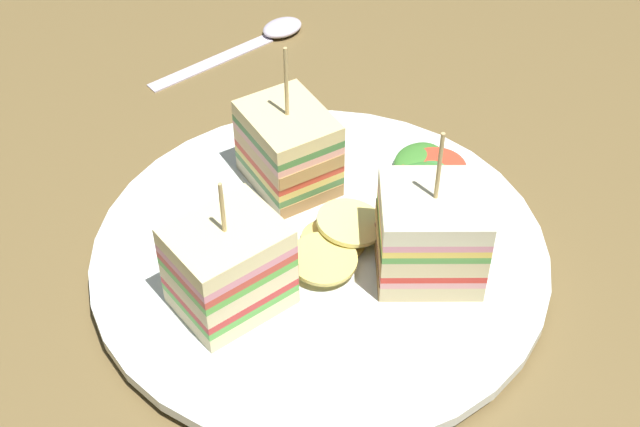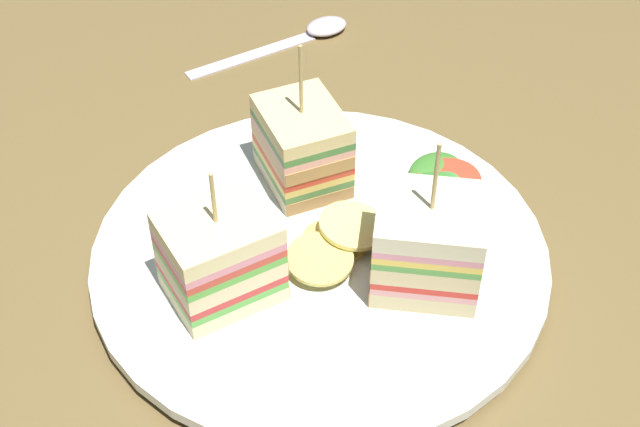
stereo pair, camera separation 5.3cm
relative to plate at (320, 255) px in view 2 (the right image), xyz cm
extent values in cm
cube|color=brown|center=(0.00, 0.00, -1.75)|extent=(111.34, 85.09, 1.80)
cylinder|color=white|center=(0.00, 0.00, -0.54)|extent=(17.36, 17.36, 0.63)
cylinder|color=white|center=(0.00, 0.00, 0.17)|extent=(28.00, 28.00, 0.78)
cube|color=#D5BF89|center=(-4.76, 4.60, 1.13)|extent=(7.97, 7.76, 1.15)
cube|color=#9E7242|center=(-2.21, 3.11, 1.13)|extent=(2.90, 4.75, 1.15)
cube|color=pink|center=(-4.76, 4.60, 1.94)|extent=(7.97, 7.76, 0.46)
cube|color=red|center=(-4.76, 4.60, 2.39)|extent=(7.97, 7.76, 0.46)
cube|color=beige|center=(-4.76, 4.60, 3.20)|extent=(7.97, 7.76, 1.15)
cube|color=#9E7242|center=(-2.21, 3.11, 3.20)|extent=(2.90, 4.75, 1.15)
cube|color=#569B42|center=(-4.76, 4.60, 4.00)|extent=(7.97, 7.76, 0.46)
cube|color=#F0CA4D|center=(-4.76, 4.60, 4.46)|extent=(7.97, 7.76, 0.46)
cube|color=pink|center=(-4.76, 4.60, 4.92)|extent=(7.97, 7.76, 0.46)
cube|color=beige|center=(-4.76, 4.60, 5.72)|extent=(7.97, 7.76, 1.15)
cylinder|color=tan|center=(-4.76, 4.60, 8.56)|extent=(0.24, 0.24, 4.53)
cube|color=beige|center=(-1.43, -6.46, 1.05)|extent=(4.82, 6.08, 0.99)
cube|color=#9E7242|center=(-1.46, -3.50, 1.05)|extent=(4.68, 0.28, 0.99)
cube|color=#4C7D40|center=(-1.43, -6.46, 1.80)|extent=(4.82, 6.08, 0.51)
cube|color=#E6C55E|center=(-1.43, -6.46, 2.31)|extent=(4.82, 6.08, 0.51)
cube|color=#D1422C|center=(-1.43, -6.46, 2.82)|extent=(4.82, 6.08, 0.51)
cube|color=#DFB681|center=(-1.43, -6.46, 3.57)|extent=(4.82, 6.08, 0.99)
cube|color=#B2844C|center=(-1.46, -3.50, 3.57)|extent=(4.68, 0.28, 0.99)
cube|color=#EEA799|center=(-1.43, -6.46, 4.32)|extent=(4.82, 6.08, 0.51)
cube|color=#498341|center=(-1.43, -6.46, 4.83)|extent=(4.82, 6.08, 0.51)
cube|color=beige|center=(-1.43, -6.46, 5.58)|extent=(4.82, 6.08, 0.99)
cylinder|color=tan|center=(-1.43, -6.46, 8.50)|extent=(0.24, 0.24, 4.85)
cube|color=beige|center=(6.54, 1.06, 1.10)|extent=(6.65, 5.71, 1.08)
cube|color=#9E7242|center=(3.60, 0.66, 1.10)|extent=(0.88, 4.85, 1.08)
cube|color=#59B146|center=(6.54, 1.06, 1.89)|extent=(6.65, 5.71, 0.51)
cube|color=red|center=(6.54, 1.06, 2.40)|extent=(6.65, 5.71, 0.51)
cube|color=beige|center=(6.54, 1.06, 3.19)|extent=(6.65, 5.71, 1.08)
cube|color=#9E7242|center=(3.60, 0.66, 3.19)|extent=(0.88, 4.85, 1.08)
cube|color=#5AAF3E|center=(6.54, 1.06, 3.98)|extent=(6.65, 5.71, 0.51)
cube|color=#C9412F|center=(6.54, 1.06, 4.49)|extent=(6.65, 5.71, 0.51)
cube|color=pink|center=(6.54, 1.06, 5.00)|extent=(6.65, 5.71, 0.51)
cube|color=beige|center=(6.54, 1.06, 5.79)|extent=(6.65, 5.71, 1.08)
cylinder|color=tan|center=(6.54, 1.06, 8.01)|extent=(0.24, 0.24, 3.37)
cylinder|color=#DBB95D|center=(-0.95, 0.27, 0.86)|extent=(5.52, 5.55, 1.03)
cylinder|color=#E3CD65|center=(0.66, 1.55, 1.45)|extent=(5.69, 5.69, 0.67)
cylinder|color=#E5D978|center=(-2.16, -0.10, 1.75)|extent=(4.34, 4.33, 1.01)
ellipsoid|color=#418230|center=(-9.64, -3.18, 1.13)|extent=(4.62, 4.19, 1.34)
ellipsoid|color=#408A36|center=(-8.74, -1.62, 1.20)|extent=(4.85, 3.99, 1.36)
ellipsoid|color=#53AA46|center=(-10.12, -1.23, 1.15)|extent=(4.24, 3.82, 1.28)
ellipsoid|color=#428F42|center=(-10.28, -1.57, 1.14)|extent=(4.78, 4.56, 1.13)
cylinder|color=#D6432A|center=(-9.72, -1.66, 1.25)|extent=(4.31, 4.27, 1.01)
cube|color=silver|center=(-3.70, -23.41, -0.73)|extent=(11.42, 2.90, 0.25)
ellipsoid|color=silver|center=(-10.72, -24.48, -0.35)|extent=(3.90, 3.06, 1.00)
camera|label=1|loc=(19.42, 33.07, 40.22)|focal=50.53mm
camera|label=2|loc=(14.67, 35.43, 40.22)|focal=50.53mm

